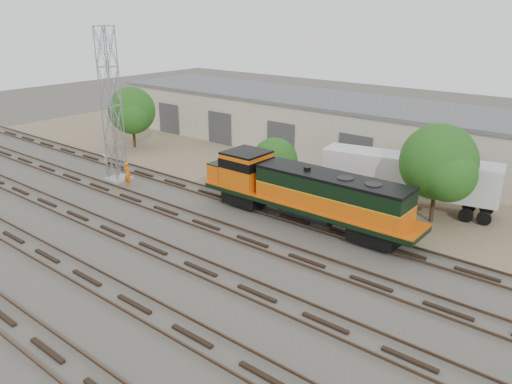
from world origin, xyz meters
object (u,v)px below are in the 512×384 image
Objects in this scene: locomotive at (303,191)px; semi_trailer at (412,176)px; worker at (128,174)px; signal_tower at (112,109)px.

locomotive reaches higher than semi_trailer.
locomotive is 15.50m from worker.
signal_tower reaches higher than worker.
worker is (1.84, -0.38, -5.02)m from signal_tower.
worker is at bearing -11.73° from signal_tower.
worker is (-15.22, -2.67, -1.22)m from locomotive.
worker is 0.16× the size of semi_trailer.
signal_tower is 0.99× the size of semi_trailer.
signal_tower reaches higher than locomotive.
signal_tower is 6.16× the size of worker.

